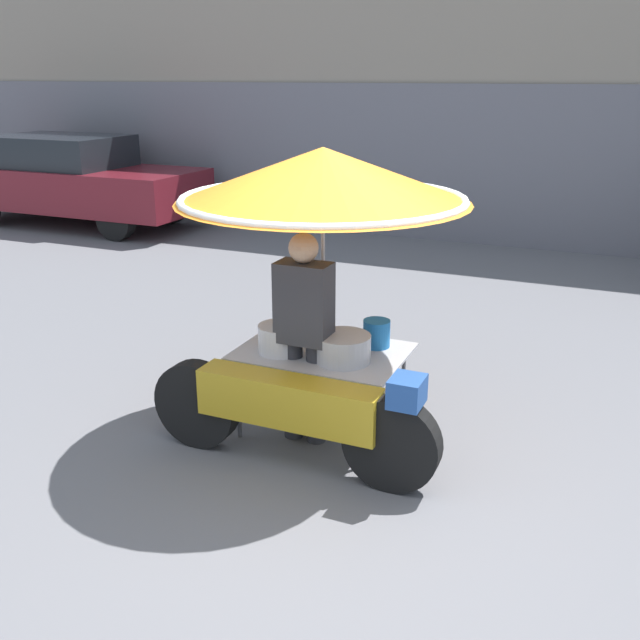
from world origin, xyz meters
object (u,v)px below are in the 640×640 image
object	(u,v)px
vendor_person	(304,329)
potted_plant	(61,187)
parked_car	(71,180)
vendor_motorcycle_cart	(320,215)

from	to	relation	value
vendor_person	potted_plant	size ratio (longest dim) A/B	1.82
parked_car	potted_plant	distance (m)	1.46
vendor_person	parked_car	distance (m)	8.92
parked_car	potted_plant	xyz separation A→B (m)	(-1.10, 0.90, -0.31)
vendor_person	vendor_motorcycle_cart	bearing A→B (deg)	63.98
potted_plant	parked_car	bearing A→B (deg)	-39.33
vendor_motorcycle_cart	potted_plant	xyz separation A→B (m)	(-8.17, 6.29, -1.16)
vendor_motorcycle_cart	potted_plant	size ratio (longest dim) A/B	2.48
potted_plant	vendor_person	bearing A→B (deg)	-38.38
parked_car	potted_plant	bearing A→B (deg)	140.67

